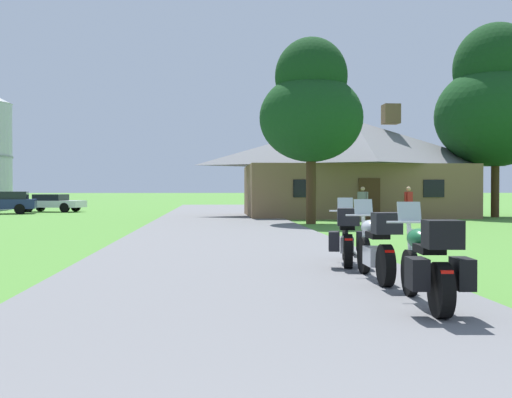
{
  "coord_description": "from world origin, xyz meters",
  "views": [
    {
      "loc": [
        -0.5,
        -1.1,
        1.53
      ],
      "look_at": [
        0.98,
        18.86,
        1.21
      ],
      "focal_mm": 42.77,
      "sensor_mm": 36.0,
      "label": 1
    }
  ],
  "objects_px": {
    "motorcycle_silver_farthest_in_row": "(347,237)",
    "tree_right_of_lodge": "(496,102)",
    "motorcycle_green_nearest_to_camera": "(430,265)",
    "motorcycle_silver_second_in_row": "(376,246)",
    "tree_by_lodge_front": "(311,106)",
    "parked_white_sedan_far_left": "(52,202)",
    "bystander_red_shirt_beside_signpost": "(408,202)",
    "bystander_gray_shirt_near_lodge": "(363,202)"
  },
  "relations": [
    {
      "from": "motorcycle_green_nearest_to_camera",
      "to": "tree_right_of_lodge",
      "type": "relative_size",
      "value": 0.2
    },
    {
      "from": "tree_right_of_lodge",
      "to": "parked_white_sedan_far_left",
      "type": "distance_m",
      "value": 28.77
    },
    {
      "from": "motorcycle_silver_farthest_in_row",
      "to": "tree_by_lodge_front",
      "type": "distance_m",
      "value": 15.97
    },
    {
      "from": "motorcycle_silver_second_in_row",
      "to": "tree_right_of_lodge",
      "type": "xyz_separation_m",
      "value": [
        12.96,
        22.87,
        5.74
      ]
    },
    {
      "from": "motorcycle_silver_farthest_in_row",
      "to": "parked_white_sedan_far_left",
      "type": "height_order",
      "value": "motorcycle_silver_farthest_in_row"
    },
    {
      "from": "motorcycle_silver_farthest_in_row",
      "to": "bystander_red_shirt_beside_signpost",
      "type": "xyz_separation_m",
      "value": [
        6.8,
        16.89,
        0.32
      ]
    },
    {
      "from": "tree_by_lodge_front",
      "to": "parked_white_sedan_far_left",
      "type": "relative_size",
      "value": 1.84
    },
    {
      "from": "bystander_red_shirt_beside_signpost",
      "to": "tree_right_of_lodge",
      "type": "height_order",
      "value": "tree_right_of_lodge"
    },
    {
      "from": "bystander_red_shirt_beside_signpost",
      "to": "tree_by_lodge_front",
      "type": "relative_size",
      "value": 0.2
    },
    {
      "from": "motorcycle_silver_second_in_row",
      "to": "motorcycle_green_nearest_to_camera",
      "type": "bearing_deg",
      "value": -88.4
    },
    {
      "from": "motorcycle_silver_farthest_in_row",
      "to": "parked_white_sedan_far_left",
      "type": "distance_m",
      "value": 33.51
    },
    {
      "from": "bystander_gray_shirt_near_lodge",
      "to": "motorcycle_silver_second_in_row",
      "type": "bearing_deg",
      "value": -66.97
    },
    {
      "from": "tree_right_of_lodge",
      "to": "motorcycle_silver_farthest_in_row",
      "type": "bearing_deg",
      "value": -121.93
    },
    {
      "from": "motorcycle_silver_farthest_in_row",
      "to": "tree_right_of_lodge",
      "type": "relative_size",
      "value": 0.19
    },
    {
      "from": "bystander_red_shirt_beside_signpost",
      "to": "tree_by_lodge_front",
      "type": "height_order",
      "value": "tree_by_lodge_front"
    },
    {
      "from": "tree_by_lodge_front",
      "to": "tree_right_of_lodge",
      "type": "bearing_deg",
      "value": 26.82
    },
    {
      "from": "tree_by_lodge_front",
      "to": "parked_white_sedan_far_left",
      "type": "height_order",
      "value": "tree_by_lodge_front"
    },
    {
      "from": "motorcycle_silver_farthest_in_row",
      "to": "parked_white_sedan_far_left",
      "type": "bearing_deg",
      "value": 124.07
    },
    {
      "from": "motorcycle_green_nearest_to_camera",
      "to": "tree_right_of_lodge",
      "type": "distance_m",
      "value": 28.92
    },
    {
      "from": "motorcycle_silver_farthest_in_row",
      "to": "tree_by_lodge_front",
      "type": "bearing_deg",
      "value": 93.66
    },
    {
      "from": "motorcycle_green_nearest_to_camera",
      "to": "bystander_red_shirt_beside_signpost",
      "type": "height_order",
      "value": "bystander_red_shirt_beside_signpost"
    },
    {
      "from": "motorcycle_silver_second_in_row",
      "to": "tree_right_of_lodge",
      "type": "height_order",
      "value": "tree_right_of_lodge"
    },
    {
      "from": "bystander_gray_shirt_near_lodge",
      "to": "bystander_red_shirt_beside_signpost",
      "type": "xyz_separation_m",
      "value": [
        2.13,
        -0.37,
        0.0
      ]
    },
    {
      "from": "motorcycle_silver_farthest_in_row",
      "to": "motorcycle_silver_second_in_row",
      "type": "bearing_deg",
      "value": -79.19
    },
    {
      "from": "tree_right_of_lodge",
      "to": "parked_white_sedan_far_left",
      "type": "height_order",
      "value": "tree_right_of_lodge"
    },
    {
      "from": "motorcycle_silver_farthest_in_row",
      "to": "parked_white_sedan_far_left",
      "type": "xyz_separation_m",
      "value": [
        -13.43,
        30.7,
        0.03
      ]
    },
    {
      "from": "bystander_gray_shirt_near_lodge",
      "to": "bystander_red_shirt_beside_signpost",
      "type": "height_order",
      "value": "same"
    },
    {
      "from": "tree_right_of_lodge",
      "to": "motorcycle_silver_second_in_row",
      "type": "bearing_deg",
      "value": -119.55
    },
    {
      "from": "motorcycle_silver_second_in_row",
      "to": "parked_white_sedan_far_left",
      "type": "height_order",
      "value": "motorcycle_silver_second_in_row"
    },
    {
      "from": "bystander_gray_shirt_near_lodge",
      "to": "parked_white_sedan_far_left",
      "type": "xyz_separation_m",
      "value": [
        -18.1,
        13.44,
        -0.29
      ]
    },
    {
      "from": "motorcycle_green_nearest_to_camera",
      "to": "tree_by_lodge_front",
      "type": "xyz_separation_m",
      "value": [
        1.78,
        19.57,
        4.63
      ]
    },
    {
      "from": "bystander_gray_shirt_near_lodge",
      "to": "bystander_red_shirt_beside_signpost",
      "type": "bearing_deg",
      "value": 26.77
    },
    {
      "from": "bystander_red_shirt_beside_signpost",
      "to": "parked_white_sedan_far_left",
      "type": "bearing_deg",
      "value": 114.5
    },
    {
      "from": "motorcycle_green_nearest_to_camera",
      "to": "motorcycle_silver_farthest_in_row",
      "type": "relative_size",
      "value": 1.01
    },
    {
      "from": "bystander_red_shirt_beside_signpost",
      "to": "motorcycle_green_nearest_to_camera",
      "type": "bearing_deg",
      "value": -138.85
    },
    {
      "from": "motorcycle_silver_second_in_row",
      "to": "motorcycle_silver_farthest_in_row",
      "type": "distance_m",
      "value": 2.04
    },
    {
      "from": "motorcycle_silver_second_in_row",
      "to": "bystander_red_shirt_beside_signpost",
      "type": "xyz_separation_m",
      "value": [
        6.79,
        18.93,
        0.31
      ]
    },
    {
      "from": "bystander_red_shirt_beside_signpost",
      "to": "motorcycle_silver_second_in_row",
      "type": "bearing_deg",
      "value": -140.91
    },
    {
      "from": "motorcycle_green_nearest_to_camera",
      "to": "motorcycle_silver_second_in_row",
      "type": "bearing_deg",
      "value": 94.9
    },
    {
      "from": "bystander_gray_shirt_near_lodge",
      "to": "tree_right_of_lodge",
      "type": "relative_size",
      "value": 0.16
    },
    {
      "from": "bystander_gray_shirt_near_lodge",
      "to": "tree_right_of_lodge",
      "type": "bearing_deg",
      "value": 59.83
    },
    {
      "from": "bystander_red_shirt_beside_signpost",
      "to": "parked_white_sedan_far_left",
      "type": "relative_size",
      "value": 0.37
    }
  ]
}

